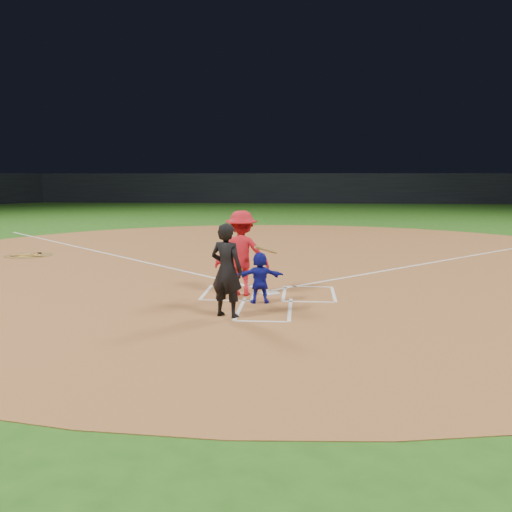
# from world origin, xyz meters

# --- Properties ---
(ground) EXTENTS (120.00, 120.00, 0.00)m
(ground) POSITION_xyz_m (0.00, 0.00, 0.00)
(ground) COLOR #205415
(ground) RESTS_ON ground
(home_plate_dirt) EXTENTS (28.00, 28.00, 0.01)m
(home_plate_dirt) POSITION_xyz_m (0.00, 6.00, 0.01)
(home_plate_dirt) COLOR brown
(home_plate_dirt) RESTS_ON ground
(stadium_wall_far) EXTENTS (80.00, 1.20, 3.20)m
(stadium_wall_far) POSITION_xyz_m (0.00, 48.00, 1.60)
(stadium_wall_far) COLOR black
(stadium_wall_far) RESTS_ON ground
(home_plate) EXTENTS (0.60, 0.60, 0.02)m
(home_plate) POSITION_xyz_m (0.00, 0.00, 0.02)
(home_plate) COLOR silver
(home_plate) RESTS_ON home_plate_dirt
(on_deck_circle) EXTENTS (1.70, 1.70, 0.01)m
(on_deck_circle) POSITION_xyz_m (-9.20, 6.08, 0.02)
(on_deck_circle) COLOR brown
(on_deck_circle) RESTS_ON home_plate_dirt
(on_deck_logo) EXTENTS (0.80, 0.80, 0.00)m
(on_deck_logo) POSITION_xyz_m (-9.20, 6.08, 0.02)
(on_deck_logo) COLOR gold
(on_deck_logo) RESTS_ON on_deck_circle
(on_deck_bat_a) EXTENTS (0.53, 0.73, 0.06)m
(on_deck_bat_a) POSITION_xyz_m (-9.05, 6.33, 0.05)
(on_deck_bat_a) COLOR #A86B3D
(on_deck_bat_a) RESTS_ON on_deck_circle
(on_deck_bat_b) EXTENTS (0.60, 0.67, 0.06)m
(on_deck_bat_b) POSITION_xyz_m (-9.40, 5.98, 0.05)
(on_deck_bat_b) COLOR #9E6D39
(on_deck_bat_b) RESTS_ON on_deck_circle
(on_deck_bat_c) EXTENTS (0.84, 0.23, 0.06)m
(on_deck_bat_c) POSITION_xyz_m (-8.90, 5.78, 0.05)
(on_deck_bat_c) COLOR olive
(on_deck_bat_c) RESTS_ON on_deck_circle
(bat_weight_donut) EXTENTS (0.19, 0.19, 0.05)m
(bat_weight_donut) POSITION_xyz_m (-9.00, 6.48, 0.05)
(bat_weight_donut) COLOR black
(bat_weight_donut) RESTS_ON on_deck_circle
(catcher) EXTENTS (1.13, 0.47, 1.18)m
(catcher) POSITION_xyz_m (-0.15, -1.10, 0.60)
(catcher) COLOR #1318A1
(catcher) RESTS_ON home_plate_dirt
(umpire) EXTENTS (0.84, 0.70, 1.95)m
(umpire) POSITION_xyz_m (-0.74, -2.44, 0.99)
(umpire) COLOR black
(umpire) RESTS_ON home_plate_dirt
(chalk_markings) EXTENTS (28.35, 17.32, 0.01)m
(chalk_markings) POSITION_xyz_m (0.00, 5.29, 0.01)
(chalk_markings) COLOR white
(chalk_markings) RESTS_ON home_plate_dirt
(batter_at_plate) EXTENTS (1.54, 0.92, 2.07)m
(batter_at_plate) POSITION_xyz_m (-0.66, -0.26, 1.05)
(batter_at_plate) COLOR red
(batter_at_plate) RESTS_ON home_plate_dirt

